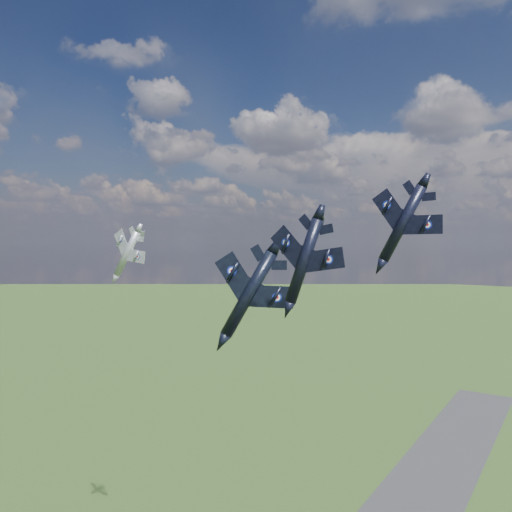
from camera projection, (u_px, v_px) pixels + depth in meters
The scene contains 4 objects.
jet_lead_navy at pixel (249, 294), 62.81m from camera, with size 11.86×16.53×3.42m, color black, non-canonical shape.
jet_right_navy at pixel (304, 261), 53.57m from camera, with size 9.41×13.12×2.71m, color black, non-canonical shape.
jet_high_navy at pixel (402, 223), 72.35m from camera, with size 11.76×16.40×3.39m, color black, non-canonical shape.
jet_left_silver at pixel (127, 253), 98.70m from camera, with size 10.38×14.47×2.99m, color #AAADB5, non-canonical shape.
Camera 1 is at (43.72, -49.77, 84.26)m, focal length 35.00 mm.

